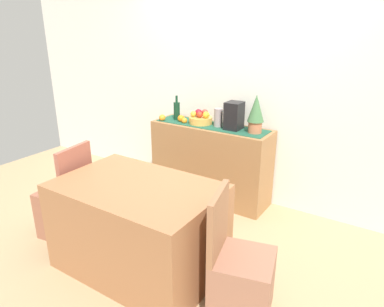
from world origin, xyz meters
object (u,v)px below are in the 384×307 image
object	(u,v)px
coffee_maker	(234,116)
potted_plant	(256,113)
sideboard_console	(210,162)
fruit_bowl	(201,120)
ceramic_vase	(218,118)
dining_table	(139,227)
chair_near_window	(67,208)
chair_by_corner	(240,279)
wine_bottle	(177,111)

from	to	relation	value
coffee_maker	potted_plant	size ratio (longest dim) A/B	0.74
sideboard_console	fruit_bowl	distance (m)	0.49
ceramic_vase	dining_table	size ratio (longest dim) A/B	0.16
coffee_maker	chair_near_window	size ratio (longest dim) A/B	0.32
chair_near_window	dining_table	bearing A→B (deg)	-0.15
coffee_maker	potted_plant	distance (m)	0.25
coffee_maker	chair_by_corner	distance (m)	1.76
sideboard_console	fruit_bowl	bearing A→B (deg)	180.00
potted_plant	dining_table	world-z (taller)	potted_plant
ceramic_vase	dining_table	world-z (taller)	ceramic_vase
potted_plant	chair_near_window	size ratio (longest dim) A/B	0.44
coffee_maker	ceramic_vase	distance (m)	0.19
potted_plant	chair_by_corner	bearing A→B (deg)	-69.00
wine_bottle	potted_plant	size ratio (longest dim) A/B	0.72
potted_plant	dining_table	bearing A→B (deg)	-104.35
chair_by_corner	potted_plant	bearing A→B (deg)	111.00
chair_near_window	chair_by_corner	distance (m)	1.79
sideboard_console	chair_by_corner	xyz separation A→B (m)	(1.05, -1.40, -0.16)
dining_table	chair_by_corner	xyz separation A→B (m)	(0.90, -0.00, -0.10)
fruit_bowl	chair_near_window	bearing A→B (deg)	-113.65
wine_bottle	chair_near_window	xyz separation A→B (m)	(-0.29, -1.40, -0.70)
fruit_bowl	chair_by_corner	bearing A→B (deg)	-49.91
fruit_bowl	ceramic_vase	size ratio (longest dim) A/B	1.28
wine_bottle	potted_plant	distance (m)	0.97
potted_plant	chair_by_corner	size ratio (longest dim) A/B	0.44
ceramic_vase	chair_near_window	size ratio (longest dim) A/B	0.22
chair_by_corner	chair_near_window	bearing A→B (deg)	179.80
coffee_maker	dining_table	distance (m)	1.54
sideboard_console	potted_plant	size ratio (longest dim) A/B	3.44
wine_bottle	chair_by_corner	bearing A→B (deg)	-43.06
chair_near_window	sideboard_console	bearing A→B (deg)	61.90
wine_bottle	chair_near_window	size ratio (longest dim) A/B	0.31
potted_plant	chair_by_corner	world-z (taller)	potted_plant
sideboard_console	dining_table	size ratio (longest dim) A/B	1.07
wine_bottle	dining_table	xyz separation A→B (m)	(0.61, -1.40, -0.59)
wine_bottle	dining_table	bearing A→B (deg)	-66.61
sideboard_console	ceramic_vase	bearing A→B (deg)	0.00
chair_by_corner	sideboard_console	bearing A→B (deg)	126.73
wine_bottle	chair_by_corner	distance (m)	2.17
sideboard_console	chair_near_window	bearing A→B (deg)	-118.10
coffee_maker	chair_by_corner	world-z (taller)	coffee_maker
sideboard_console	dining_table	xyz separation A→B (m)	(0.15, -1.40, -0.06)
fruit_bowl	chair_by_corner	size ratio (longest dim) A/B	0.29
chair_near_window	chair_by_corner	xyz separation A→B (m)	(1.79, -0.01, 0.00)
sideboard_console	potted_plant	bearing A→B (deg)	0.00
sideboard_console	chair_by_corner	world-z (taller)	chair_by_corner
coffee_maker	ceramic_vase	world-z (taller)	coffee_maker
ceramic_vase	chair_near_window	xyz separation A→B (m)	(-0.83, -1.40, -0.69)
wine_bottle	chair_near_window	distance (m)	1.59
wine_bottle	ceramic_vase	xyz separation A→B (m)	(0.54, 0.00, -0.01)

